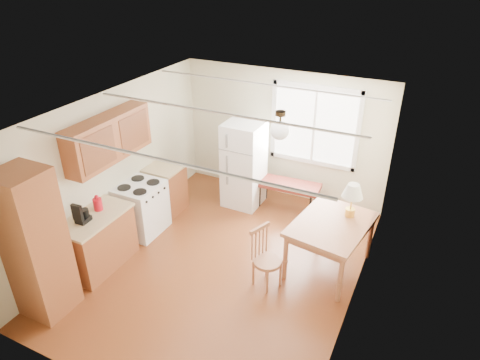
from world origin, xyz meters
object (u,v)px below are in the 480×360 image
Objects in this scene: bench at (288,186)px; chair at (263,253)px; refrigerator at (244,164)px; dining_table at (331,229)px.

chair reaches higher than bench.
refrigerator is at bearing -172.40° from bench.
bench is 1.81m from dining_table.
bench is at bearing 121.56° from chair.
refrigerator is 1.13× the size of dining_table.
dining_table is 1.09m from chair.
chair is (1.22, -1.93, -0.29)m from refrigerator.
refrigerator reaches higher than dining_table.
refrigerator is 1.77× the size of chair.
refrigerator is 2.30m from chair.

